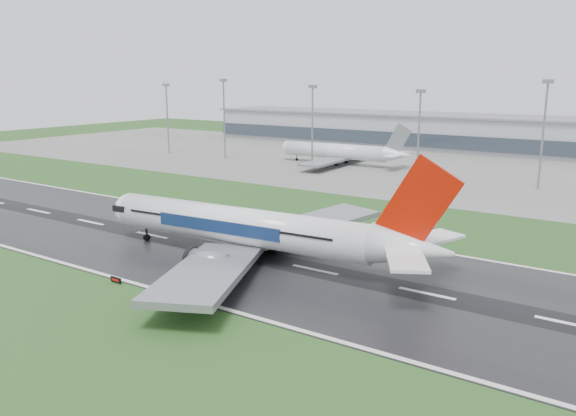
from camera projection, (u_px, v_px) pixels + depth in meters
The scene contains 12 objects.
ground at pixel (152, 236), 120.09m from camera, with size 520.00×520.00×0.00m, color #20481A.
runway at pixel (152, 235), 120.08m from camera, with size 400.00×45.00×0.10m, color black.
apron at pixel (393, 163), 221.42m from camera, with size 400.00×130.00×0.08m, color slate.
terminal at pixel (446, 132), 268.40m from camera, with size 240.00×36.00×15.00m, color #9899A3.
main_airliner at pixel (260, 206), 100.98m from camera, with size 68.48×65.22×20.22m, color white, non-canonical shape.
parked_airliner at pixel (340, 143), 216.87m from camera, with size 54.52×50.76×15.98m, color silver, non-canonical shape.
runway_sign at pixel (116, 280), 92.04m from camera, with size 2.30×0.26×1.04m, color black, non-canonical shape.
floodmast_0 at pixel (168, 120), 249.89m from camera, with size 0.64×0.64×28.79m, color gray.
floodmast_1 at pixel (224, 121), 232.20m from camera, with size 0.64×0.64×30.82m, color gray.
floodmast_2 at pixel (312, 128), 209.76m from camera, with size 0.64×0.64×28.65m, color gray.
floodmast_3 at pixel (419, 136), 187.73m from camera, with size 0.64×0.64×27.57m, color gray.
floodmast_4 at pixel (543, 137), 166.86m from camera, with size 0.64×0.64×30.73m, color gray.
Camera 1 is at (88.15, -80.39, 32.27)m, focal length 35.72 mm.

